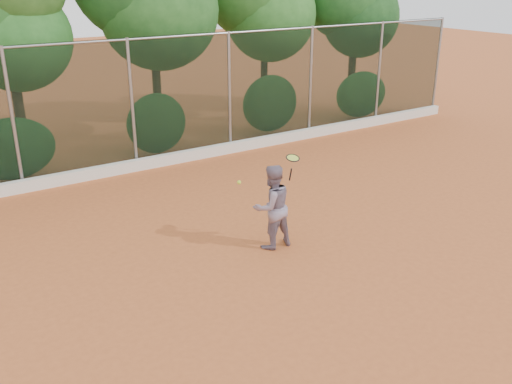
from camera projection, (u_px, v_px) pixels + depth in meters
ground at (286, 273)px, 10.27m from camera, size 80.00×80.00×0.00m
concrete_curb at (139, 165)px, 15.53m from camera, size 24.00×0.20×0.30m
tennis_player at (272, 207)px, 10.98m from camera, size 0.82×0.64×1.69m
chainlink_fence at (132, 101)px, 15.05m from camera, size 24.09×0.09×3.50m
tennis_racket at (293, 160)px, 10.79m from camera, size 0.31×0.31×0.53m
tennis_ball_in_flight at (239, 182)px, 9.73m from camera, size 0.07×0.07×0.07m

